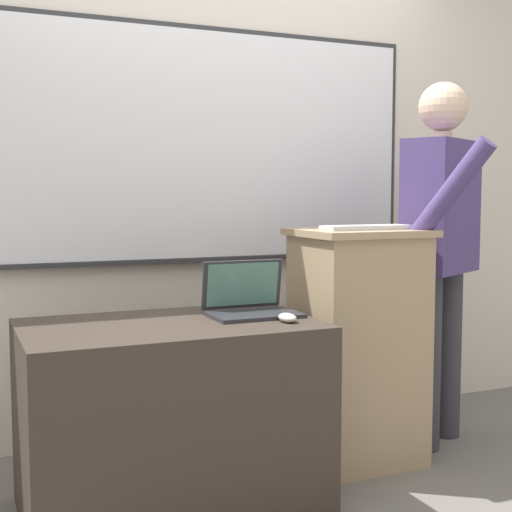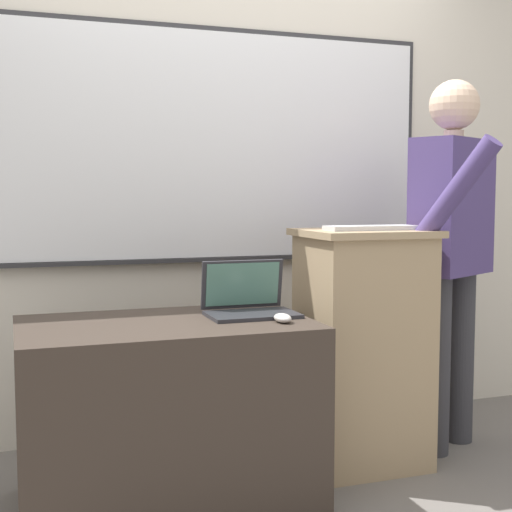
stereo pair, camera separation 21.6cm
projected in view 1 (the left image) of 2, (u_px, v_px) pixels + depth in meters
The scene contains 7 objects.
back_wall at pixel (207, 170), 3.59m from camera, with size 6.40×0.17×2.63m.
lectern_podium at pixel (358, 345), 3.18m from camera, with size 0.54×0.48×1.04m.
side_desk at pixel (171, 417), 2.69m from camera, with size 1.09×0.67×0.72m.
person_presenter at pixel (441, 235), 3.37m from camera, with size 0.61×0.71×1.72m.
laptop at pixel (249, 301), 2.84m from camera, with size 0.35×0.26×0.21m.
wireless_keyboard at pixel (366, 227), 3.08m from camera, with size 0.40×0.13×0.02m.
computer_mouse_by_laptop at pixel (287, 318), 2.67m from camera, with size 0.06×0.10×0.03m.
Camera 1 is at (-1.21, -2.19, 1.20)m, focal length 50.00 mm.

